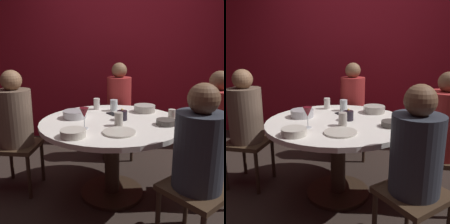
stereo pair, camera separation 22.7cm
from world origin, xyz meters
TOP-DOWN VIEW (x-y plane):
  - ground_plane at (0.00, 0.00)m, footprint 8.00×8.00m
  - back_wall at (0.00, 1.57)m, footprint 6.00×0.10m
  - dining_table at (0.00, 0.00)m, footprint 1.29×1.29m
  - seated_diner_left at (-0.92, 0.00)m, footprint 0.40×0.40m
  - seated_diner_back at (0.00, 0.90)m, footprint 0.40×0.40m
  - seated_diner_right at (0.91, 0.00)m, footprint 0.40×0.40m
  - seated_diner_front_right at (0.63, -0.63)m, footprint 0.57×0.57m
  - candle_holder at (0.09, 0.03)m, footprint 0.09×0.09m
  - wine_glass at (-0.20, -0.26)m, footprint 0.08×0.08m
  - dinner_plate at (0.09, -0.34)m, footprint 0.26×0.26m
  - cell_phone at (-0.02, 0.22)m, footprint 0.14×0.15m
  - bowl_serving_large at (-0.36, 0.05)m, footprint 0.22×0.22m
  - bowl_salad_center at (-0.25, -0.45)m, footprint 0.19×0.19m
  - bowl_small_white at (0.47, -0.09)m, footprint 0.16×0.16m
  - bowl_sauce_side at (0.30, 0.36)m, footprint 0.22×0.22m
  - cup_near_candle at (-0.02, 0.37)m, footprint 0.08×0.08m
  - cup_by_left_diner at (0.54, 0.12)m, footprint 0.06×0.06m
  - cup_by_right_diner at (0.07, -0.15)m, footprint 0.07×0.07m
  - cup_center_front at (-0.21, 0.42)m, footprint 0.06×0.06m

SIDE VIEW (x-z plane):
  - ground_plane at x=0.00m, z-range 0.00..0.00m
  - dining_table at x=0.00m, z-range 0.21..0.94m
  - seated_diner_front_right at x=0.63m, z-range 0.14..1.30m
  - seated_diner_left at x=-0.92m, z-range 0.14..1.31m
  - seated_diner_right at x=0.91m, z-range 0.14..1.32m
  - seated_diner_back at x=0.00m, z-range 0.14..1.33m
  - cell_phone at x=-0.02m, z-range 0.73..0.74m
  - dinner_plate at x=0.09m, z-range 0.73..0.74m
  - bowl_small_white at x=0.47m, z-range 0.73..0.78m
  - bowl_salad_center at x=-0.25m, z-range 0.73..0.79m
  - bowl_sauce_side at x=0.30m, z-range 0.73..0.80m
  - bowl_serving_large at x=-0.36m, z-range 0.73..0.80m
  - candle_holder at x=0.09m, z-range 0.72..0.83m
  - cup_by_left_diner at x=0.54m, z-range 0.73..0.82m
  - cup_by_right_diner at x=0.07m, z-range 0.73..0.84m
  - cup_near_candle at x=-0.02m, z-range 0.73..0.85m
  - cup_center_front at x=-0.21m, z-range 0.73..0.85m
  - wine_glass at x=-0.20m, z-range 0.77..0.95m
  - back_wall at x=0.00m, z-range 0.00..2.60m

